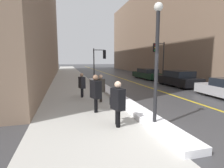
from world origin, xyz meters
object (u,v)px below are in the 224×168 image
Objects in this scene: pedestrian_with_shoulder_bag at (118,101)px; traffic_light_near at (101,58)px; lamp_post at (157,54)px; pedestrian_in_glasses at (96,91)px; parked_car_dark_green at (147,74)px; pedestrian_trailing at (82,84)px; pedestrian_nearside at (101,87)px; traffic_light_far at (158,53)px; parked_car_black at (178,79)px.

traffic_light_near is at bearing 154.06° from pedestrian_with_shoulder_bag.
lamp_post is 2.46× the size of pedestrian_in_glasses.
parked_car_dark_green is (8.24, 11.55, -0.34)m from pedestrian_in_glasses.
pedestrian_trailing is 0.31× the size of parked_car_dark_green.
traffic_light_near is 12.65m from pedestrian_with_shoulder_bag.
lamp_post reaches higher than pedestrian_in_glasses.
pedestrian_nearside is 1.66m from pedestrian_trailing.
traffic_light_far reaches higher than lamp_post.
traffic_light_far is 0.96× the size of parked_car_black.
pedestrian_in_glasses reaches higher than pedestrian_nearside.
traffic_light_far is at bearing 121.02° from pedestrian_in_glasses.
traffic_light_far is at bearing -0.71° from parked_car_black.
traffic_light_far is (5.88, -1.38, 0.51)m from traffic_light_near.
pedestrian_in_glasses is 0.34× the size of parked_car_dark_green.
traffic_light_near is (0.79, 12.87, -0.03)m from lamp_post.
pedestrian_nearside is (0.59, 1.80, -0.09)m from pedestrian_in_glasses.
traffic_light_far is 4.27m from parked_car_black.
parked_car_black is (6.65, 7.92, -1.86)m from lamp_post.
lamp_post is 2.05m from pedestrian_with_shoulder_bag.
pedestrian_trailing is 8.86m from parked_car_black.
traffic_light_far is (6.67, 11.50, 0.49)m from lamp_post.
lamp_post is 12.90m from traffic_light_near.
parked_car_dark_green is (6.64, 13.87, -1.91)m from lamp_post.
parked_car_black is at bearing 116.66° from pedestrian_with_shoulder_bag.
lamp_post is 3.23m from pedestrian_in_glasses.
parked_car_dark_green is (8.52, 8.33, -0.24)m from pedestrian_trailing.
pedestrian_nearside is at bearing 115.99° from parked_car_black.
parked_car_dark_green is at bearing 132.82° from pedestrian_with_shoulder_bag.
parked_car_dark_green is at bearing 124.92° from pedestrian_nearside.
pedestrian_with_shoulder_bag is 15.51m from parked_car_dark_green.
traffic_light_near reaches higher than pedestrian_trailing.
pedestrian_nearside is at bearing 140.16° from parked_car_dark_green.
pedestrian_trailing is at bearing 33.30° from traffic_light_far.
lamp_post is 15.49m from parked_car_dark_green.
pedestrian_trailing is (-1.89, 5.54, -1.66)m from lamp_post.
pedestrian_trailing is at bearing 108.81° from lamp_post.
traffic_light_near is 6.06m from traffic_light_far.
lamp_post is 6.08m from pedestrian_trailing.
lamp_post is at bearing -87.18° from traffic_light_near.
traffic_light_near is 0.71× the size of parked_car_dark_green.
pedestrian_with_shoulder_bag is 1.06× the size of pedestrian_nearside.
parked_car_dark_green is at bearing 117.39° from pedestrian_trailing.
traffic_light_far reaches higher than parked_car_black.
parked_car_dark_green is at bearing 16.01° from traffic_light_near.
pedestrian_with_shoulder_bag is 3.65m from pedestrian_nearside.
lamp_post is 0.95× the size of parked_car_black.
pedestrian_trailing is (-2.68, -7.34, -1.64)m from traffic_light_near.
traffic_light_near reaches higher than pedestrian_nearside.
parked_car_black is (5.86, -4.95, -1.83)m from traffic_light_near.
pedestrian_nearside is at bearing -95.33° from traffic_light_near.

